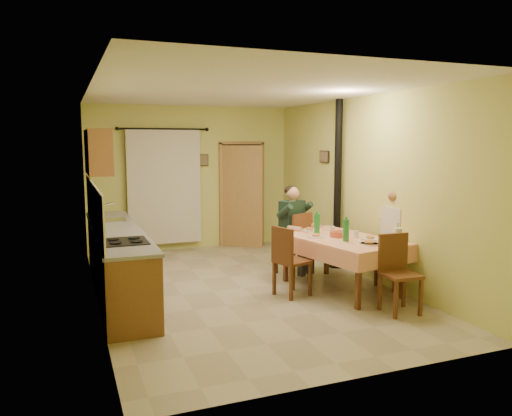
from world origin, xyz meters
name	(u,v)px	position (x,y,z in m)	size (l,w,h in m)	color
floor	(242,288)	(0.00, 0.00, 0.00)	(4.00, 6.00, 0.01)	tan
room_shell	(242,162)	(0.00, 0.00, 1.82)	(4.04, 6.04, 2.82)	#D3D66D
kitchen_run	(117,260)	(-1.71, 0.40, 0.48)	(0.64, 3.64, 1.56)	brown
upper_cabinets	(98,152)	(-1.82, 1.70, 1.95)	(0.35, 1.40, 0.70)	brown
curtain	(164,186)	(-0.55, 2.90, 1.26)	(1.70, 0.07, 2.22)	black
doorway	(242,194)	(1.02, 2.86, 1.05)	(0.96, 0.51, 2.15)	black
dining_table	(341,264)	(1.29, -0.56, 0.38)	(1.43, 2.00, 0.76)	#EF9D7B
tableware	(346,234)	(1.31, -0.66, 0.83)	(0.92, 1.56, 0.33)	white
chair_far	(294,256)	(1.04, 0.47, 0.29)	(0.57, 0.57, 1.00)	#583018
chair_near	(399,290)	(1.47, -1.68, 0.29)	(0.43, 0.43, 0.97)	#583018
chair_right	(397,267)	(2.13, -0.75, 0.29)	(0.50, 0.50, 1.02)	#583018
chair_left	(291,275)	(0.51, -0.57, 0.29)	(0.51, 0.51, 0.97)	#583018
man_far	(293,220)	(1.04, 0.49, 0.88)	(0.65, 0.59, 1.39)	#192D23
man_right	(397,228)	(2.11, -0.75, 0.88)	(0.49, 0.61, 1.39)	beige
stove_flue	(337,207)	(1.90, 0.60, 1.02)	(0.24, 0.24, 2.80)	black
picture_back	(204,160)	(0.25, 2.97, 1.75)	(0.19, 0.03, 0.23)	black
picture_right	(324,157)	(1.97, 1.20, 1.85)	(0.03, 0.31, 0.21)	brown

